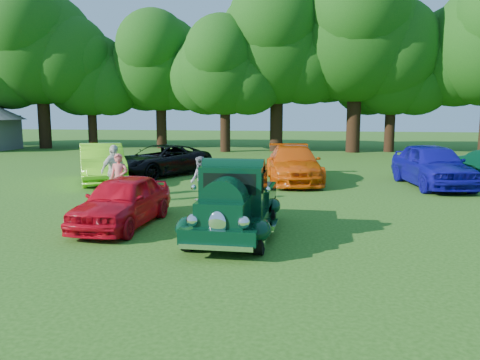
% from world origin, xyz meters
% --- Properties ---
extents(ground, '(120.00, 120.00, 0.00)m').
position_xyz_m(ground, '(0.00, 0.00, 0.00)').
color(ground, '#234E12').
rests_on(ground, ground).
extents(hero_pickup, '(2.01, 4.31, 1.68)m').
position_xyz_m(hero_pickup, '(1.20, -0.01, 0.73)').
color(hero_pickup, black).
rests_on(hero_pickup, ground).
extents(red_convertible, '(1.61, 3.83, 1.29)m').
position_xyz_m(red_convertible, '(-1.79, 0.39, 0.65)').
color(red_convertible, red).
rests_on(red_convertible, ground).
extents(back_car_lime, '(3.81, 5.02, 1.59)m').
position_xyz_m(back_car_lime, '(-5.72, 7.32, 0.79)').
color(back_car_lime, '#6DDA1D').
rests_on(back_car_lime, ground).
extents(back_car_black, '(4.44, 5.52, 1.40)m').
position_xyz_m(back_car_black, '(-4.00, 9.60, 0.70)').
color(back_car_black, black).
rests_on(back_car_black, ground).
extents(back_car_orange, '(2.85, 5.39, 1.49)m').
position_xyz_m(back_car_orange, '(2.09, 8.70, 0.75)').
color(back_car_orange, '#E45208').
rests_on(back_car_orange, ground).
extents(back_car_blue, '(2.73, 5.19, 1.68)m').
position_xyz_m(back_car_blue, '(7.48, 8.37, 0.84)').
color(back_car_blue, '#100D95').
rests_on(back_car_blue, ground).
extents(spectator_pink, '(0.62, 0.45, 1.59)m').
position_xyz_m(spectator_pink, '(-3.12, 3.18, 0.80)').
color(spectator_pink, '#EC6461').
rests_on(spectator_pink, ground).
extents(spectator_grey, '(0.88, 0.92, 1.50)m').
position_xyz_m(spectator_grey, '(-0.60, 3.69, 0.75)').
color(spectator_grey, gray).
rests_on(spectator_grey, ground).
extents(spectator_white, '(0.84, 1.14, 1.79)m').
position_xyz_m(spectator_white, '(-3.76, 4.20, 0.90)').
color(spectator_white, silver).
rests_on(spectator_white, ground).
extents(tree_line, '(64.32, 10.04, 12.44)m').
position_xyz_m(tree_line, '(1.09, 23.94, 6.98)').
color(tree_line, '#311B10').
rests_on(tree_line, ground).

